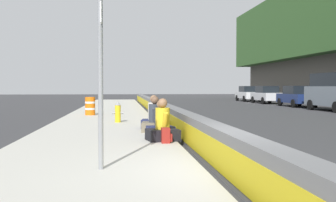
{
  "coord_description": "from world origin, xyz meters",
  "views": [
    {
      "loc": [
        -6.95,
        1.95,
        1.64
      ],
      "look_at": [
        8.64,
        0.14,
        1.07
      ],
      "focal_mm": 42.76,
      "sensor_mm": 36.0,
      "label": 1
    }
  ],
  "objects_px": {
    "seated_person_foreground": "(163,127)",
    "seated_person_middle": "(161,125)",
    "seated_person_rear": "(155,121)",
    "parked_car_farther": "(248,94)",
    "route_sign_post": "(101,55)",
    "seated_person_far": "(154,118)",
    "backpack": "(166,136)",
    "construction_barrel": "(90,106)",
    "fire_hydrant": "(118,112)",
    "parked_car_midline": "(297,96)",
    "parked_car_far": "(267,95)"
  },
  "relations": [
    {
      "from": "seated_person_foreground",
      "to": "parked_car_farther",
      "type": "xyz_separation_m",
      "value": [
        32.49,
        -13.01,
        0.36
      ]
    },
    {
      "from": "fire_hydrant",
      "to": "parked_car_farther",
      "type": "height_order",
      "value": "parked_car_farther"
    },
    {
      "from": "seated_person_rear",
      "to": "parked_car_far",
      "type": "bearing_deg",
      "value": -27.98
    },
    {
      "from": "seated_person_rear",
      "to": "construction_barrel",
      "type": "xyz_separation_m",
      "value": [
        8.16,
        2.75,
        0.11
      ]
    },
    {
      "from": "parked_car_midline",
      "to": "seated_person_rear",
      "type": "bearing_deg",
      "value": 143.86
    },
    {
      "from": "construction_barrel",
      "to": "seated_person_middle",
      "type": "bearing_deg",
      "value": -162.98
    },
    {
      "from": "route_sign_post",
      "to": "seated_person_foreground",
      "type": "xyz_separation_m",
      "value": [
        3.72,
        -1.5,
        -1.7
      ]
    },
    {
      "from": "seated_person_middle",
      "to": "backpack",
      "type": "distance_m",
      "value": 1.58
    },
    {
      "from": "route_sign_post",
      "to": "construction_barrel",
      "type": "height_order",
      "value": "route_sign_post"
    },
    {
      "from": "seated_person_foreground",
      "to": "parked_car_farther",
      "type": "distance_m",
      "value": 35.0
    },
    {
      "from": "fire_hydrant",
      "to": "parked_car_farther",
      "type": "relative_size",
      "value": 0.19
    },
    {
      "from": "seated_person_middle",
      "to": "construction_barrel",
      "type": "xyz_separation_m",
      "value": [
        9.25,
        2.83,
        0.14
      ]
    },
    {
      "from": "parked_car_far",
      "to": "seated_person_foreground",
      "type": "bearing_deg",
      "value": 154.05
    },
    {
      "from": "fire_hydrant",
      "to": "route_sign_post",
      "type": "bearing_deg",
      "value": 178.73
    },
    {
      "from": "seated_person_rear",
      "to": "seated_person_far",
      "type": "xyz_separation_m",
      "value": [
        1.05,
        -0.05,
        0.0
      ]
    },
    {
      "from": "construction_barrel",
      "to": "parked_car_midline",
      "type": "height_order",
      "value": "parked_car_midline"
    },
    {
      "from": "seated_person_middle",
      "to": "parked_car_farther",
      "type": "distance_m",
      "value": 33.97
    },
    {
      "from": "fire_hydrant",
      "to": "parked_car_far",
      "type": "distance_m",
      "value": 25.23
    },
    {
      "from": "parked_car_farther",
      "to": "fire_hydrant",
      "type": "bearing_deg",
      "value": 151.79
    },
    {
      "from": "seated_person_foreground",
      "to": "seated_person_middle",
      "type": "bearing_deg",
      "value": -2.55
    },
    {
      "from": "fire_hydrant",
      "to": "parked_car_midline",
      "type": "bearing_deg",
      "value": -45.12
    },
    {
      "from": "backpack",
      "to": "construction_barrel",
      "type": "relative_size",
      "value": 0.42
    },
    {
      "from": "seated_person_far",
      "to": "seated_person_middle",
      "type": "bearing_deg",
      "value": -179.0
    },
    {
      "from": "route_sign_post",
      "to": "parked_car_far",
      "type": "xyz_separation_m",
      "value": [
        30.38,
        -14.47,
        -1.35
      ]
    },
    {
      "from": "seated_person_middle",
      "to": "seated_person_far",
      "type": "relative_size",
      "value": 0.9
    },
    {
      "from": "route_sign_post",
      "to": "seated_person_rear",
      "type": "xyz_separation_m",
      "value": [
        5.9,
        -1.47,
        -1.7
      ]
    },
    {
      "from": "parked_car_midline",
      "to": "parked_car_farther",
      "type": "height_order",
      "value": "same"
    },
    {
      "from": "seated_person_foreground",
      "to": "parked_car_farther",
      "type": "bearing_deg",
      "value": -21.82
    },
    {
      "from": "seated_person_foreground",
      "to": "fire_hydrant",
      "type": "bearing_deg",
      "value": 12.47
    },
    {
      "from": "seated_person_middle",
      "to": "construction_barrel",
      "type": "height_order",
      "value": "seated_person_middle"
    },
    {
      "from": "seated_person_rear",
      "to": "parked_car_midline",
      "type": "bearing_deg",
      "value": -36.14
    },
    {
      "from": "route_sign_post",
      "to": "seated_person_middle",
      "type": "xyz_separation_m",
      "value": [
        4.82,
        -1.55,
        -1.73
      ]
    },
    {
      "from": "seated_person_foreground",
      "to": "seated_person_middle",
      "type": "relative_size",
      "value": 1.09
    },
    {
      "from": "seated_person_middle",
      "to": "seated_person_rear",
      "type": "distance_m",
      "value": 1.09
    },
    {
      "from": "parked_car_farther",
      "to": "seated_person_foreground",
      "type": "bearing_deg",
      "value": 158.18
    },
    {
      "from": "fire_hydrant",
      "to": "seated_person_rear",
      "type": "distance_m",
      "value": 3.87
    },
    {
      "from": "backpack",
      "to": "parked_car_farther",
      "type": "height_order",
      "value": "parked_car_farther"
    },
    {
      "from": "seated_person_foreground",
      "to": "construction_barrel",
      "type": "distance_m",
      "value": 10.71
    },
    {
      "from": "route_sign_post",
      "to": "seated_person_foreground",
      "type": "relative_size",
      "value": 3.07
    },
    {
      "from": "route_sign_post",
      "to": "seated_person_far",
      "type": "xyz_separation_m",
      "value": [
        6.95,
        -1.51,
        -1.7
      ]
    },
    {
      "from": "seated_person_middle",
      "to": "parked_car_midline",
      "type": "bearing_deg",
      "value": -34.38
    },
    {
      "from": "seated_person_middle",
      "to": "seated_person_rear",
      "type": "xyz_separation_m",
      "value": [
        1.09,
        0.08,
        0.03
      ]
    },
    {
      "from": "seated_person_foreground",
      "to": "parked_car_far",
      "type": "relative_size",
      "value": 0.26
    },
    {
      "from": "seated_person_rear",
      "to": "backpack",
      "type": "xyz_separation_m",
      "value": [
        -2.67,
        -0.07,
        -0.18
      ]
    },
    {
      "from": "backpack",
      "to": "construction_barrel",
      "type": "distance_m",
      "value": 11.19
    },
    {
      "from": "construction_barrel",
      "to": "parked_car_midline",
      "type": "bearing_deg",
      "value": -58.25
    },
    {
      "from": "seated_person_far",
      "to": "parked_car_far",
      "type": "xyz_separation_m",
      "value": [
        23.42,
        -12.96,
        0.35
      ]
    },
    {
      "from": "construction_barrel",
      "to": "parked_car_far",
      "type": "distance_m",
      "value": 22.67
    },
    {
      "from": "backpack",
      "to": "parked_car_farther",
      "type": "relative_size",
      "value": 0.09
    },
    {
      "from": "seated_person_rear",
      "to": "parked_car_farther",
      "type": "xyz_separation_m",
      "value": [
        30.31,
        -13.04,
        0.35
      ]
    }
  ]
}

